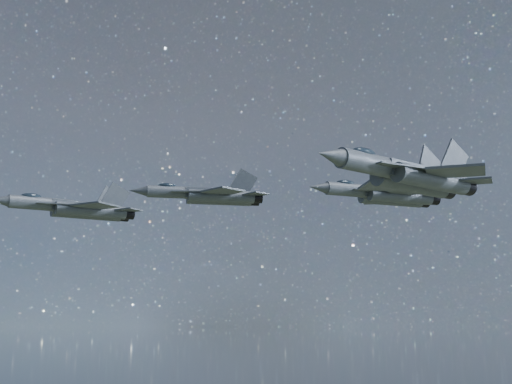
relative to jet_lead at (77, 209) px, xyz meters
name	(u,v)px	position (x,y,z in m)	size (l,w,h in m)	color
jet_lead	(77,209)	(0.00, 0.00, 0.00)	(16.47, 11.69, 4.19)	#373E45
jet_left	(209,195)	(17.83, 4.13, 3.70)	(17.91, 12.14, 4.50)	#373E45
jet_right	(410,175)	(21.64, -31.27, -0.07)	(19.61, 13.41, 4.92)	#373E45
jet_slot	(386,195)	(36.55, -8.30, 3.28)	(18.60, 13.09, 4.70)	#373E45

